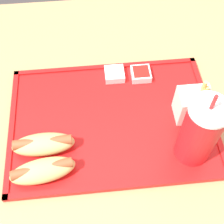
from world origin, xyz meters
TOP-DOWN VIEW (x-y plane):
  - ground_plane at (0.00, 0.00)m, footprint 8.00×8.00m
  - dining_table at (0.00, 0.00)m, footprint 1.41×0.90m
  - food_tray at (0.03, 0.01)m, footprint 0.47×0.33m
  - soda_cup at (-0.13, 0.11)m, footprint 0.08×0.08m
  - hot_dog_far at (0.18, 0.13)m, footprint 0.14×0.07m
  - hot_dog_near at (0.18, 0.07)m, footprint 0.13×0.05m
  - fries_carton at (-0.15, 0.01)m, footprint 0.07×0.06m
  - sauce_cup_mayo at (0.01, -0.12)m, footprint 0.05×0.05m
  - sauce_cup_ketchup at (-0.05, -0.11)m, footprint 0.05×0.05m

SIDE VIEW (x-z plane):
  - ground_plane at x=0.00m, z-range 0.00..0.00m
  - dining_table at x=0.00m, z-range 0.00..0.72m
  - food_tray at x=0.03m, z-range 0.72..0.73m
  - sauce_cup_mayo at x=0.01m, z-range 0.73..0.75m
  - sauce_cup_ketchup at x=-0.05m, z-range 0.73..0.75m
  - hot_dog_far at x=0.18m, z-range 0.73..0.77m
  - hot_dog_near at x=0.18m, z-range 0.73..0.77m
  - fries_carton at x=-0.15m, z-range 0.71..0.83m
  - soda_cup at x=-0.13m, z-range 0.71..0.91m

